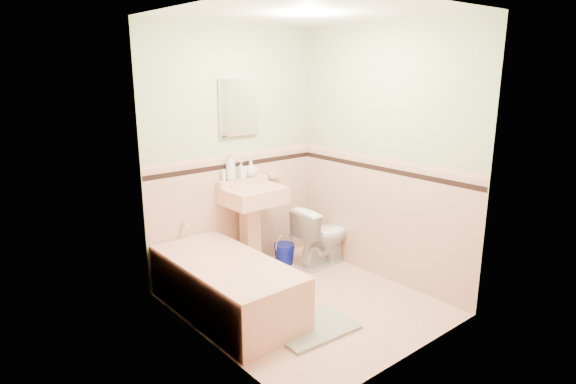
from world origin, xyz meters
TOP-DOWN VIEW (x-y plane):
  - floor at (0.00, 0.00)m, footprint 2.20×2.20m
  - ceiling at (0.00, 0.00)m, footprint 2.20×2.20m
  - wall_back at (0.00, 1.10)m, footprint 2.50×0.00m
  - wall_front at (0.00, -1.10)m, footprint 2.50×0.00m
  - wall_left at (-1.00, 0.00)m, footprint 0.00×2.50m
  - wall_right at (1.00, 0.00)m, footprint 0.00×2.50m
  - wainscot_back at (0.00, 1.09)m, footprint 2.00×0.00m
  - wainscot_front at (0.00, -1.09)m, footprint 2.00×0.00m
  - wainscot_left at (-0.99, 0.00)m, footprint 0.00×2.20m
  - wainscot_right at (0.99, 0.00)m, footprint 0.00×2.20m
  - accent_back at (0.00, 1.08)m, footprint 2.00×0.00m
  - accent_front at (0.00, -1.08)m, footprint 2.00×0.00m
  - accent_left at (-0.98, 0.00)m, footprint 0.00×2.20m
  - accent_right at (0.98, 0.00)m, footprint 0.00×2.20m
  - cap_back at (0.00, 1.08)m, footprint 2.00×0.00m
  - cap_front at (0.00, -1.08)m, footprint 2.00×0.00m
  - cap_left at (-0.98, 0.00)m, footprint 0.00×2.20m
  - cap_right at (0.98, 0.00)m, footprint 0.00×2.20m
  - bathtub at (-0.63, 0.33)m, footprint 0.70×1.50m
  - tub_faucet at (-0.63, 1.05)m, footprint 0.04×0.12m
  - sink at (0.05, 0.86)m, footprint 0.59×0.48m
  - sink_faucet at (0.05, 1.00)m, footprint 0.02×0.02m
  - medicine_cabinet at (0.05, 1.07)m, footprint 0.45×0.04m
  - soap_dish at (0.47, 1.06)m, footprint 0.13×0.08m
  - soap_bottle_left at (-0.09, 1.04)m, footprint 0.13×0.13m
  - soap_bottle_mid at (0.04, 1.04)m, footprint 0.10×0.10m
  - soap_bottle_right at (0.16, 1.04)m, footprint 0.16×0.16m
  - tube at (-0.17, 1.04)m, footprint 0.04×0.04m
  - toilet at (0.75, 0.57)m, footprint 0.64×0.37m
  - bucket at (0.43, 0.83)m, footprint 0.23×0.23m
  - bath_mat at (-0.25, -0.38)m, footprint 0.70×0.49m
  - shoe at (-0.33, -0.35)m, footprint 0.17×0.12m

SIDE VIEW (x-z plane):
  - floor at x=0.00m, z-range 0.00..0.00m
  - bath_mat at x=-0.25m, z-range 0.00..0.03m
  - shoe at x=-0.33m, z-range 0.03..0.09m
  - bucket at x=0.43m, z-range 0.00..0.23m
  - bathtub at x=-0.63m, z-range 0.00..0.45m
  - toilet at x=0.75m, z-range 0.00..0.66m
  - sink at x=0.05m, z-range 0.00..0.92m
  - wainscot_back at x=0.00m, z-range -0.40..1.60m
  - wainscot_front at x=0.00m, z-range -0.40..1.60m
  - wainscot_left at x=-0.99m, z-range -0.50..1.70m
  - wainscot_right at x=0.99m, z-range -0.50..1.70m
  - tub_faucet at x=-0.63m, z-range 0.61..0.65m
  - sink_faucet at x=0.05m, z-range 0.90..1.00m
  - soap_dish at x=0.47m, z-range 0.93..0.97m
  - tube at x=-0.17m, z-range 0.98..1.10m
  - soap_bottle_right at x=0.16m, z-range 0.98..1.16m
  - soap_bottle_mid at x=0.04m, z-range 0.98..1.16m
  - soap_bottle_left at x=-0.09m, z-range 0.98..1.25m
  - accent_left at x=-0.98m, z-range 0.02..2.22m
  - accent_right at x=0.98m, z-range 0.02..2.22m
  - accent_back at x=0.00m, z-range 0.12..2.12m
  - accent_front at x=0.00m, z-range 0.12..2.12m
  - cap_back at x=0.00m, z-range 0.22..2.22m
  - cap_front at x=0.00m, z-range 0.22..2.22m
  - cap_left at x=-0.98m, z-range 0.12..2.32m
  - cap_right at x=0.98m, z-range 0.12..2.32m
  - wall_back at x=0.00m, z-range 0.00..2.50m
  - wall_front at x=0.00m, z-range 0.00..2.50m
  - wall_left at x=-1.00m, z-range 0.00..2.50m
  - wall_right at x=1.00m, z-range 0.00..2.50m
  - medicine_cabinet at x=0.05m, z-range 1.42..1.98m
  - ceiling at x=0.00m, z-range 2.50..2.50m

